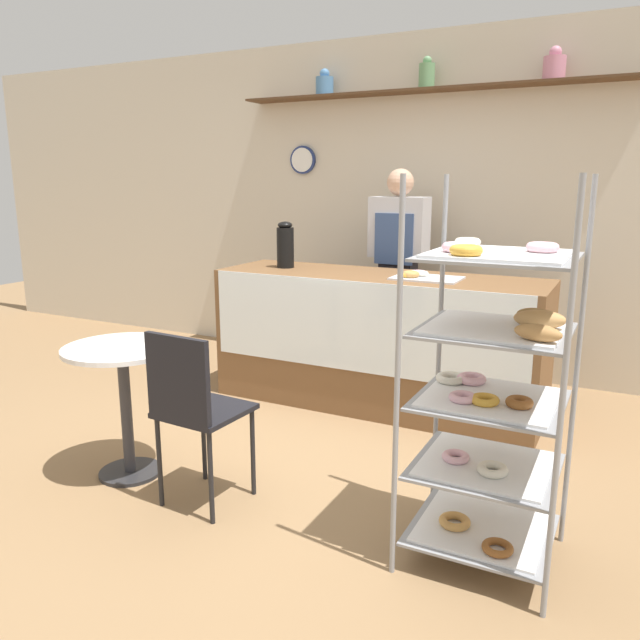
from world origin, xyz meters
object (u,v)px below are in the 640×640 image
at_px(pastry_rack, 491,390).
at_px(coffee_carafe, 285,245).
at_px(donut_tray_counter, 420,276).
at_px(cafe_table, 124,380).
at_px(cafe_chair, 193,401).
at_px(person_worker, 398,268).

xyz_separation_m(pastry_rack, coffee_carafe, (-1.84, 1.53, 0.35)).
bearing_deg(pastry_rack, donut_tray_counter, 118.11).
distance_m(cafe_table, cafe_chair, 0.56).
bearing_deg(donut_tray_counter, person_worker, 120.81).
relative_size(pastry_rack, donut_tray_counter, 3.65).
relative_size(cafe_chair, donut_tray_counter, 2.03).
bearing_deg(donut_tray_counter, cafe_table, -124.60).
distance_m(person_worker, donut_tray_counter, 0.76).
bearing_deg(cafe_chair, donut_tray_counter, -104.25).
height_order(cafe_chair, coffee_carafe, coffee_carafe).
distance_m(cafe_chair, coffee_carafe, 1.90).
distance_m(pastry_rack, coffee_carafe, 2.42).
xyz_separation_m(pastry_rack, person_worker, (-1.18, 2.13, 0.15)).
xyz_separation_m(cafe_chair, donut_tray_counter, (0.55, 1.70, 0.40)).
relative_size(cafe_table, donut_tray_counter, 1.65).
bearing_deg(person_worker, coffee_carafe, -137.47).
xyz_separation_m(coffee_carafe, donut_tray_counter, (1.05, -0.05, -0.15)).
xyz_separation_m(person_worker, donut_tray_counter, (0.39, -0.65, 0.05)).
bearing_deg(coffee_carafe, cafe_chair, -73.96).
height_order(cafe_table, cafe_chair, cafe_chair).
height_order(pastry_rack, coffee_carafe, pastry_rack).
bearing_deg(cafe_table, cafe_chair, -12.16).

